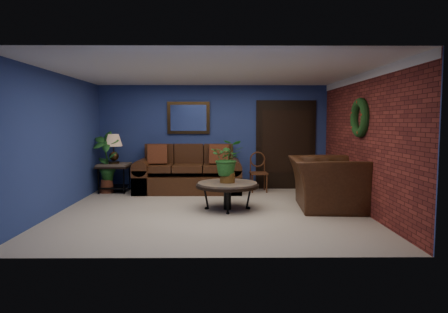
{
  "coord_description": "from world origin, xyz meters",
  "views": [
    {
      "loc": [
        0.17,
        -7.16,
        1.63
      ],
      "look_at": [
        0.24,
        0.55,
        0.95
      ],
      "focal_mm": 32.0,
      "sensor_mm": 36.0,
      "label": 1
    }
  ],
  "objects_px": {
    "coffee_table": "(227,186)",
    "end_table": "(114,170)",
    "table_lamp": "(114,145)",
    "side_chair": "(258,169)",
    "armchair": "(326,183)",
    "sofa": "(189,176)"
  },
  "relations": [
    {
      "from": "end_table",
      "to": "armchair",
      "type": "height_order",
      "value": "armchair"
    },
    {
      "from": "coffee_table",
      "to": "armchair",
      "type": "distance_m",
      "value": 1.85
    },
    {
      "from": "table_lamp",
      "to": "side_chair",
      "type": "distance_m",
      "value": 3.4
    },
    {
      "from": "sofa",
      "to": "end_table",
      "type": "bearing_deg",
      "value": -178.61
    },
    {
      "from": "coffee_table",
      "to": "end_table",
      "type": "distance_m",
      "value": 3.21
    },
    {
      "from": "sofa",
      "to": "end_table",
      "type": "relative_size",
      "value": 3.37
    },
    {
      "from": "armchair",
      "to": "coffee_table",
      "type": "bearing_deg",
      "value": 96.22
    },
    {
      "from": "end_table",
      "to": "side_chair",
      "type": "height_order",
      "value": "side_chair"
    },
    {
      "from": "side_chair",
      "to": "armchair",
      "type": "relative_size",
      "value": 0.63
    },
    {
      "from": "table_lamp",
      "to": "sofa",
      "type": "bearing_deg",
      "value": 1.39
    },
    {
      "from": "table_lamp",
      "to": "armchair",
      "type": "height_order",
      "value": "table_lamp"
    },
    {
      "from": "end_table",
      "to": "coffee_table",
      "type": "bearing_deg",
      "value": -35.89
    },
    {
      "from": "sofa",
      "to": "coffee_table",
      "type": "relative_size",
      "value": 2.08
    },
    {
      "from": "end_table",
      "to": "armchair",
      "type": "xyz_separation_m",
      "value": [
        4.45,
        -1.81,
        -0.03
      ]
    },
    {
      "from": "sofa",
      "to": "coffee_table",
      "type": "xyz_separation_m",
      "value": [
        0.87,
        -1.92,
        0.08
      ]
    },
    {
      "from": "end_table",
      "to": "sofa",
      "type": "bearing_deg",
      "value": 1.39
    },
    {
      "from": "table_lamp",
      "to": "side_chair",
      "type": "xyz_separation_m",
      "value": [
        3.35,
        0.07,
        -0.57
      ]
    },
    {
      "from": "armchair",
      "to": "end_table",
      "type": "bearing_deg",
      "value": 71.89
    },
    {
      "from": "coffee_table",
      "to": "end_table",
      "type": "xyz_separation_m",
      "value": [
        -2.6,
        1.88,
        0.06
      ]
    },
    {
      "from": "sofa",
      "to": "end_table",
      "type": "distance_m",
      "value": 1.73
    },
    {
      "from": "side_chair",
      "to": "armchair",
      "type": "bearing_deg",
      "value": -63.0
    },
    {
      "from": "sofa",
      "to": "armchair",
      "type": "height_order",
      "value": "sofa"
    }
  ]
}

